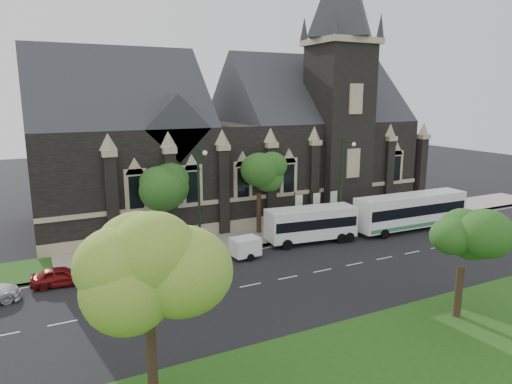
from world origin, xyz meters
TOP-DOWN VIEW (x-y plane):
  - ground at (0.00, 0.00)m, footprint 160.00×160.00m
  - sidewalk at (0.00, 9.50)m, footprint 80.00×5.00m
  - museum at (5.12, 18.78)m, footprint 40.00×17.70m
  - tree_park_near at (-11.77, -8.77)m, footprint 4.42×4.42m
  - tree_park_east at (6.18, -9.32)m, footprint 3.40×3.40m
  - tree_walk_right at (3.21, 10.71)m, footprint 4.08×4.08m
  - tree_walk_left at (-5.80, 10.70)m, footprint 3.91×3.91m
  - street_lamp_near at (10.00, 7.09)m, footprint 0.36×1.88m
  - street_lamp_mid at (-4.00, 7.09)m, footprint 0.36×1.88m
  - banner_flag_left at (6.29, 9.00)m, footprint 0.90×0.10m
  - banner_flag_center at (8.29, 9.00)m, footprint 0.90×0.10m
  - banner_flag_right at (10.29, 9.00)m, footprint 0.90×0.10m
  - tour_coach at (16.78, 5.09)m, footprint 12.02×3.02m
  - shuttle_bus at (6.02, 6.20)m, footprint 8.29×3.61m
  - box_trailer at (-1.00, 5.04)m, footprint 3.22×1.89m
  - sedan at (-9.73, 4.80)m, footprint 5.11×2.32m
  - car_far_red at (-14.64, 5.86)m, footprint 4.02×1.94m

SIDE VIEW (x-z plane):
  - ground at x=0.00m, z-range 0.00..0.00m
  - sidewalk at x=0.00m, z-range 0.00..0.15m
  - car_far_red at x=-14.64m, z-range 0.00..1.32m
  - sedan at x=-9.73m, z-range 0.00..1.63m
  - box_trailer at x=-1.00m, z-range 0.11..1.80m
  - shuttle_bus at x=6.02m, z-range 0.24..3.34m
  - tour_coach at x=16.78m, z-range 0.16..3.64m
  - banner_flag_left at x=6.29m, z-range 0.38..4.38m
  - banner_flag_center at x=8.29m, z-range 0.38..4.38m
  - banner_flag_right at x=10.29m, z-range 0.38..4.38m
  - tree_park_east at x=6.18m, z-range 1.48..7.76m
  - street_lamp_near at x=10.00m, z-range 0.61..9.61m
  - street_lamp_mid at x=-4.00m, z-range 0.61..9.61m
  - tree_walk_left at x=-5.80m, z-range 1.91..9.55m
  - tree_walk_right at x=3.21m, z-range 1.92..9.72m
  - tree_park_near at x=-11.77m, z-range 2.14..10.70m
  - museum at x=5.12m, z-range -6.78..23.12m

